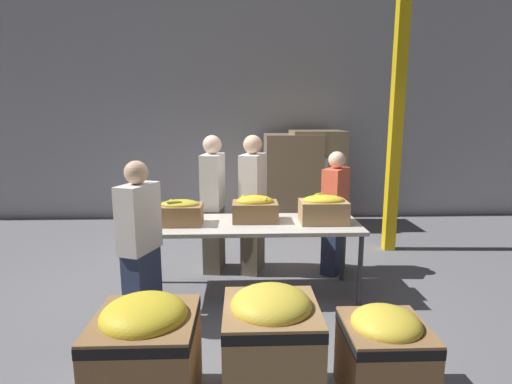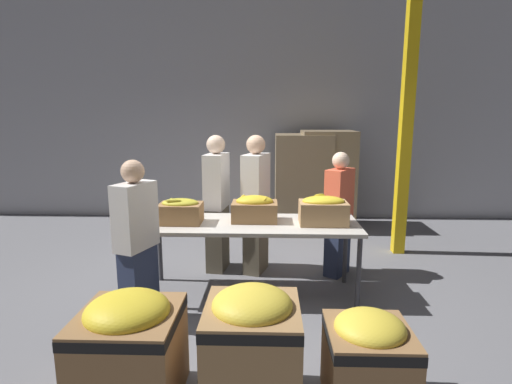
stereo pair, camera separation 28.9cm
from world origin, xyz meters
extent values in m
plane|color=slate|center=(0.00, 0.00, 0.00)|extent=(30.00, 30.00, 0.00)
cube|color=#A8A8AD|center=(0.00, 3.49, 2.00)|extent=(16.00, 0.08, 4.00)
cube|color=beige|center=(0.00, 0.00, 0.80)|extent=(2.30, 0.82, 0.04)
cylinder|color=#38383D|center=(-1.09, -0.35, 0.39)|extent=(0.05, 0.05, 0.78)
cylinder|color=#38383D|center=(1.09, -0.35, 0.39)|extent=(0.05, 0.05, 0.78)
cylinder|color=#38383D|center=(-1.09, 0.35, 0.39)|extent=(0.05, 0.05, 0.78)
cylinder|color=#38383D|center=(1.09, 0.35, 0.39)|extent=(0.05, 0.05, 0.78)
cube|color=olive|center=(-0.74, -0.04, 0.92)|extent=(0.45, 0.32, 0.21)
ellipsoid|color=gold|center=(-0.74, -0.04, 1.03)|extent=(0.39, 0.25, 0.09)
ellipsoid|color=gold|center=(-0.83, -0.04, 1.06)|extent=(0.09, 0.18, 0.05)
ellipsoid|color=gold|center=(-0.79, -0.12, 1.07)|extent=(0.17, 0.06, 0.05)
cube|color=olive|center=(0.04, 0.07, 0.92)|extent=(0.48, 0.33, 0.21)
ellipsoid|color=gold|center=(0.04, 0.07, 1.03)|extent=(0.40, 0.26, 0.13)
ellipsoid|color=gold|center=(0.17, 0.05, 1.07)|extent=(0.09, 0.17, 0.05)
ellipsoid|color=gold|center=(-0.09, 0.11, 1.07)|extent=(0.08, 0.16, 0.05)
ellipsoid|color=gold|center=(-0.03, 0.08, 1.07)|extent=(0.08, 0.15, 0.05)
cube|color=tan|center=(0.77, -0.03, 0.93)|extent=(0.50, 0.33, 0.24)
ellipsoid|color=yellow|center=(0.77, -0.03, 1.06)|extent=(0.44, 0.26, 0.11)
ellipsoid|color=yellow|center=(0.73, 0.05, 1.11)|extent=(0.14, 0.11, 0.05)
ellipsoid|color=yellow|center=(0.73, -0.06, 1.08)|extent=(0.16, 0.13, 0.05)
cube|color=#6B604C|center=(-0.45, 0.74, 0.40)|extent=(0.26, 0.41, 0.81)
cube|color=silver|center=(-0.45, 0.74, 1.14)|extent=(0.29, 0.48, 0.67)
sphere|color=beige|center=(-0.45, 0.74, 1.59)|extent=(0.23, 0.23, 0.23)
cube|color=#6B604C|center=(0.04, 0.68, 0.41)|extent=(0.32, 0.43, 0.81)
cube|color=silver|center=(0.04, 0.68, 1.15)|extent=(0.35, 0.51, 0.67)
sphere|color=#DBAD89|center=(0.04, 0.68, 1.60)|extent=(0.23, 0.23, 0.23)
cube|color=#2D3856|center=(1.04, 0.60, 0.36)|extent=(0.35, 0.39, 0.72)
cube|color=#EA5B3D|center=(1.04, 0.60, 1.02)|extent=(0.40, 0.45, 0.60)
sphere|color=beige|center=(1.04, 0.60, 1.42)|extent=(0.20, 0.20, 0.20)
cube|color=#2D3856|center=(-1.02, -0.64, 0.37)|extent=(0.30, 0.40, 0.74)
cube|color=silver|center=(-1.02, -0.64, 1.04)|extent=(0.34, 0.46, 0.61)
sphere|color=#DBAD89|center=(-1.02, -0.64, 1.45)|extent=(0.21, 0.21, 0.21)
cube|color=olive|center=(-0.74, -1.70, 0.33)|extent=(0.66, 0.66, 0.65)
cube|color=black|center=(-0.74, -1.70, 0.60)|extent=(0.66, 0.66, 0.07)
ellipsoid|color=yellow|center=(-0.74, -1.70, 0.66)|extent=(0.56, 0.56, 0.23)
cube|color=#A37A4C|center=(0.09, -1.70, 0.36)|extent=(0.62, 0.62, 0.71)
cube|color=black|center=(0.09, -1.70, 0.66)|extent=(0.63, 0.63, 0.07)
ellipsoid|color=yellow|center=(0.09, -1.70, 0.72)|extent=(0.53, 0.53, 0.22)
cube|color=olive|center=(0.86, -1.70, 0.28)|extent=(0.55, 0.55, 0.56)
cube|color=black|center=(0.86, -1.70, 0.51)|extent=(0.55, 0.55, 0.07)
ellipsoid|color=yellow|center=(0.86, -1.70, 0.57)|extent=(0.46, 0.46, 0.19)
cube|color=yellow|center=(2.06, 1.45, 2.00)|extent=(0.16, 0.16, 4.00)
cube|color=olive|center=(0.78, 2.75, 0.07)|extent=(1.02, 1.02, 0.13)
cube|color=#897556|center=(0.78, 2.75, 0.88)|extent=(0.94, 0.94, 1.50)
cube|color=olive|center=(0.86, 2.75, 0.07)|extent=(0.98, 0.98, 0.13)
cube|color=#B2B7C1|center=(0.86, 2.75, 0.69)|extent=(0.90, 0.90, 1.13)
cube|color=olive|center=(1.20, 2.78, 0.07)|extent=(0.97, 0.97, 0.13)
cube|color=#897556|center=(1.20, 2.78, 0.91)|extent=(0.89, 0.89, 1.56)
camera|label=1|loc=(-0.10, -4.11, 1.93)|focal=28.00mm
camera|label=2|loc=(0.19, -4.11, 1.93)|focal=28.00mm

